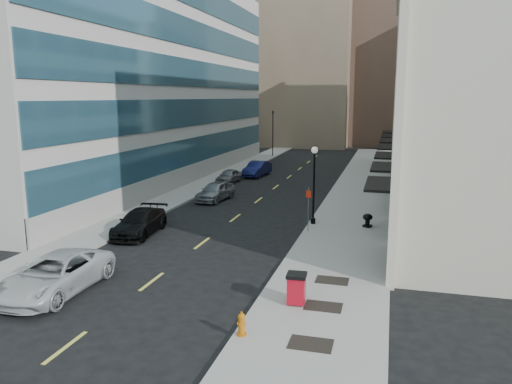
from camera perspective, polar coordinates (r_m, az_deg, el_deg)
The scene contains 24 objects.
ground at distance 20.84m, azimuth -14.36°, elevation -11.79°, with size 160.00×160.00×0.00m, color black.
sidewalk_right at distance 37.53m, azimuth 11.41°, elevation -1.43°, with size 5.00×80.00×0.15m, color #9B968C.
sidewalk_left at distance 40.84m, azimuth -8.57°, elevation -0.34°, with size 3.00×80.00×0.15m, color #9B968C.
building_right at distance 44.23m, azimuth 25.05°, elevation 11.25°, with size 15.30×46.50×18.25m.
building_left at distance 50.69m, azimuth -15.68°, elevation 12.79°, with size 16.14×46.00×20.00m.
skyline_tan_near at distance 85.97m, azimuth 6.17°, elevation 14.83°, with size 14.00×18.00×28.00m, color #7E6B52.
skyline_brown at distance 89.12m, azimuth 14.60°, elevation 16.34°, with size 12.00×16.00×34.00m, color brown.
skyline_tan_far at distance 97.62m, azimuth 1.15°, elevation 12.64°, with size 12.00×14.00×22.00m, color #7E6B52.
skyline_stone at distance 83.07m, azimuth 21.35°, elevation 11.54°, with size 10.00×14.00×20.00m, color beige.
grate_near at distance 16.70m, azimuth 6.27°, elevation -16.87°, with size 1.40×1.00×0.01m, color black.
grate_mid at distance 19.38m, azimuth 7.71°, elevation -12.82°, with size 1.40×1.00×0.01m, color black.
grate_far at distance 21.96m, azimuth 8.69°, elevation -9.95°, with size 1.40×1.00×0.01m, color black.
road_centerline at distance 35.90m, azimuth -0.96°, elevation -1.88°, with size 0.15×68.20×0.01m.
traffic_signal at distance 66.45m, azimuth 1.95°, elevation 8.93°, with size 0.66×0.66×6.98m.
car_white_van at distance 22.17m, azimuth -21.93°, elevation -8.72°, with size 2.58×5.59×1.55m, color silver.
car_black_pickup at distance 29.80m, azimuth -13.17°, elevation -3.42°, with size 2.00×4.91×1.42m, color black.
car_silver_sedan at distance 38.61m, azimuth -4.69°, elevation 0.09°, with size 1.74×4.31×1.47m, color gray.
car_blue_sedan at distance 50.37m, azimuth 0.14°, elevation 2.66°, with size 1.59×4.55×1.50m, color #14194D.
car_grey_sedan at distance 46.57m, azimuth -3.13°, elevation 1.83°, with size 1.50×3.73×1.27m, color gray.
fire_hydrant at distance 16.97m, azimuth -1.65°, elevation -14.84°, with size 0.33×0.33×0.82m.
trash_bin at distance 19.28m, azimuth 4.64°, elevation -10.82°, with size 0.77×0.85×1.20m.
lamppost at distance 30.69m, azimuth 6.65°, elevation 1.62°, with size 0.41×0.41×4.90m.
sign_post at distance 29.01m, azimuth 6.01°, elevation -1.34°, with size 0.30×0.10×2.61m.
urn_planter at distance 30.90m, azimuth 12.63°, elevation -3.02°, with size 0.59×0.59×0.82m.
Camera 1 is at (9.77, -16.63, 7.89)m, focal length 35.00 mm.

